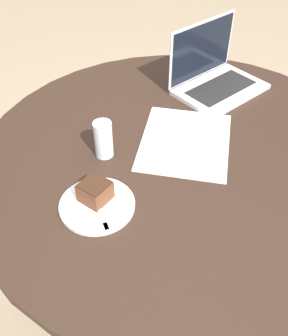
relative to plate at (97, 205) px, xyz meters
name	(u,v)px	position (x,y,z in m)	size (l,w,h in m)	color
ground_plane	(173,276)	(0.27, -0.24, -0.77)	(12.00, 12.00, 0.00)	gray
dining_table	(182,177)	(0.27, -0.24, -0.12)	(1.40, 1.40, 0.76)	black
paper_document	(184,141)	(0.33, -0.24, 0.00)	(0.39, 0.33, 0.00)	white
plate	(97,205)	(0.00, 0.00, 0.00)	(0.22, 0.22, 0.01)	white
cake_slice	(95,191)	(0.02, 0.01, 0.04)	(0.11, 0.11, 0.06)	brown
fork	(100,213)	(-0.04, -0.02, 0.01)	(0.16, 0.10, 0.00)	silver
water_glass	(103,139)	(0.23, 0.02, 0.06)	(0.06, 0.06, 0.13)	silver
laptop	(215,78)	(0.70, -0.34, 0.04)	(0.42, 0.41, 0.25)	silver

